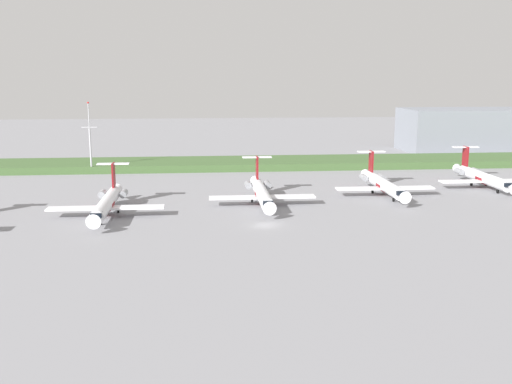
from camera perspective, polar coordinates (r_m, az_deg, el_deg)
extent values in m
plane|color=gray|center=(140.56, -0.48, -0.19)|extent=(500.00, 500.00, 0.00)
cube|color=#426033|center=(181.84, -1.59, 2.74)|extent=(320.00, 20.00, 2.14)
cylinder|color=white|center=(122.16, -14.08, -1.09)|extent=(2.70, 24.00, 2.70)
cone|color=white|center=(109.17, -15.14, -2.59)|extent=(2.70, 3.00, 2.70)
cone|color=white|center=(135.73, -13.20, 0.16)|extent=(2.30, 4.00, 2.29)
cube|color=black|center=(110.88, -14.99, -2.12)|extent=(2.02, 1.80, 0.90)
cylinder|color=maroon|center=(122.19, -14.08, -1.16)|extent=(2.76, 3.60, 2.76)
cube|color=white|center=(122.38, -16.87, -1.51)|extent=(11.00, 3.20, 0.36)
cube|color=white|center=(120.53, -11.37, -1.43)|extent=(11.00, 3.20, 0.36)
cube|color=maroon|center=(132.12, -13.45, 1.59)|extent=(0.36, 3.20, 5.20)
cube|color=white|center=(132.05, -13.48, 2.64)|extent=(6.80, 1.80, 0.24)
cylinder|color=gray|center=(131.37, -14.46, -0.17)|extent=(1.50, 3.40, 1.50)
cylinder|color=gray|center=(130.72, -12.51, -0.14)|extent=(1.50, 3.40, 1.50)
cylinder|color=gray|center=(115.31, -14.60, -2.58)|extent=(0.20, 0.20, 0.65)
cylinder|color=black|center=(115.44, -14.59, -2.84)|extent=(0.30, 0.90, 0.90)
cylinder|color=black|center=(125.20, -14.74, -1.77)|extent=(0.35, 0.90, 0.90)
cylinder|color=black|center=(124.62, -13.01, -1.74)|extent=(0.35, 0.90, 0.90)
cylinder|color=white|center=(128.80, 0.55, -0.13)|extent=(2.70, 24.00, 2.70)
cone|color=white|center=(115.67, 1.23, -1.43)|extent=(2.70, 3.00, 2.70)
cone|color=white|center=(142.49, -0.01, 0.97)|extent=(2.29, 4.00, 2.29)
cube|color=black|center=(117.41, 1.12, -1.01)|extent=(2.03, 1.80, 0.90)
cylinder|color=maroon|center=(128.83, 0.55, -0.19)|extent=(2.76, 3.60, 2.76)
cube|color=white|center=(127.49, -2.04, -0.53)|extent=(11.00, 3.20, 0.36)
cube|color=white|center=(128.67, 3.22, -0.43)|extent=(11.00, 3.20, 0.36)
cube|color=maroon|center=(138.89, 0.10, 2.35)|extent=(0.36, 3.20, 5.20)
cube|color=white|center=(138.84, 0.09, 3.35)|extent=(6.80, 1.80, 0.24)
cylinder|color=gray|center=(137.56, -0.77, 0.68)|extent=(1.50, 3.40, 1.50)
cylinder|color=gray|center=(137.98, 1.10, 0.71)|extent=(1.50, 3.40, 1.50)
cylinder|color=gray|center=(121.86, 0.90, -1.48)|extent=(0.20, 0.20, 0.65)
cylinder|color=black|center=(121.98, 0.90, -1.73)|extent=(0.30, 0.90, 0.90)
cylinder|color=black|center=(131.37, -0.38, -0.80)|extent=(0.35, 0.90, 0.90)
cylinder|color=black|center=(131.74, 1.27, -0.76)|extent=(0.35, 0.90, 0.90)
cylinder|color=white|center=(141.97, 12.10, 0.68)|extent=(2.70, 24.00, 2.70)
cone|color=white|center=(129.38, 13.86, -0.41)|extent=(2.70, 3.00, 2.70)
cone|color=white|center=(155.18, 10.58, 1.62)|extent=(2.30, 4.00, 2.29)
cube|color=black|center=(131.05, 13.60, -0.04)|extent=(2.02, 1.80, 0.90)
cylinder|color=maroon|center=(141.99, 12.10, 0.62)|extent=(2.76, 3.60, 2.76)
cube|color=white|center=(139.49, 9.89, 0.32)|extent=(11.00, 3.20, 0.36)
cube|color=white|center=(143.01, 14.47, 0.40)|extent=(11.00, 3.20, 0.36)
cube|color=maroon|center=(151.73, 10.94, 2.90)|extent=(0.36, 3.20, 5.20)
cube|color=white|center=(151.70, 10.94, 3.81)|extent=(6.80, 1.80, 0.24)
cylinder|color=gray|center=(149.98, 10.25, 1.38)|extent=(1.50, 3.40, 1.50)
cylinder|color=gray|center=(151.24, 11.89, 1.40)|extent=(1.50, 3.40, 1.50)
cylinder|color=gray|center=(135.29, 13.00, -0.50)|extent=(0.20, 0.20, 0.65)
cylinder|color=black|center=(135.40, 12.99, -0.72)|extent=(0.30, 0.90, 0.90)
cylinder|color=black|center=(144.04, 11.06, 0.06)|extent=(0.35, 0.90, 0.90)
cylinder|color=black|center=(145.15, 12.50, 0.09)|extent=(0.35, 0.90, 0.90)
cylinder|color=white|center=(158.58, 20.91, 1.27)|extent=(2.70, 24.00, 2.70)
cone|color=white|center=(146.78, 23.20, 0.36)|extent=(2.70, 3.00, 2.70)
cone|color=white|center=(171.08, 18.87, 2.08)|extent=(2.30, 4.00, 2.29)
cube|color=black|center=(148.35, 22.87, 0.67)|extent=(2.03, 1.80, 0.90)
cylinder|color=maroon|center=(158.61, 20.90, 1.22)|extent=(2.76, 3.60, 2.76)
cube|color=white|center=(155.28, 19.09, 0.97)|extent=(11.00, 3.20, 0.36)
cube|color=white|center=(160.49, 22.94, 1.01)|extent=(11.00, 3.20, 0.36)
cube|color=maroon|center=(167.84, 19.37, 3.25)|extent=(0.36, 3.20, 5.20)
cube|color=white|center=(167.82, 19.38, 4.07)|extent=(6.80, 1.80, 0.24)
cylinder|color=gray|center=(165.81, 18.83, 1.88)|extent=(1.50, 3.40, 1.50)
cylinder|color=gray|center=(167.69, 20.24, 1.89)|extent=(1.50, 3.40, 1.50)
cylinder|color=gray|center=(152.29, 22.09, 0.25)|extent=(0.20, 0.20, 0.65)
cylinder|color=black|center=(152.39, 22.07, 0.05)|extent=(0.30, 0.90, 0.90)
cylinder|color=black|center=(160.22, 19.88, 0.71)|extent=(0.35, 0.90, 0.90)
cylinder|color=black|center=(161.86, 21.09, 0.73)|extent=(0.35, 0.90, 0.90)
cylinder|color=#B2B2B7|center=(174.09, -15.51, 3.75)|extent=(0.50, 0.50, 12.85)
cylinder|color=#B2B2B7|center=(173.16, -15.68, 6.99)|extent=(0.28, 0.28, 6.92)
cube|color=#B2B2B7|center=(173.39, -15.63, 5.98)|extent=(4.40, 0.20, 0.20)
sphere|color=red|center=(172.95, -15.75, 8.21)|extent=(0.50, 0.50, 0.50)
cube|color=gray|center=(235.04, 20.11, 5.61)|extent=(52.15, 24.37, 15.39)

